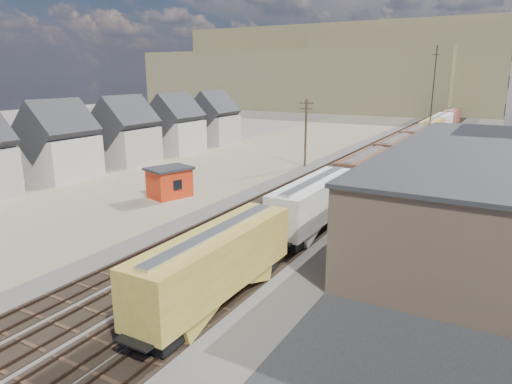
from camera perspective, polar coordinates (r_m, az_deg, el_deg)
The scene contains 11 objects.
ground at distance 30.44m, azimuth -11.45°, elevation -12.26°, with size 300.00×300.00×0.00m, color #6B6356.
ballast_bed at distance 73.82m, azimuth 14.69°, elevation 3.53°, with size 18.00×200.00×0.06m, color #4C4742.
dirt_yard at distance 72.62m, azimuth -2.89°, elevation 3.80°, with size 24.00×180.00×0.03m, color #837A5A.
rail_tracks at distance 73.95m, azimuth 14.28°, elevation 3.64°, with size 11.40×200.00×0.24m.
freight_train at distance 76.05m, azimuth 18.32°, elevation 5.70°, with size 3.00×119.74×4.46m.
warehouse at distance 46.43m, azimuth 24.74°, elevation 0.87°, with size 12.40×40.40×7.25m.
utility_pole_north at distance 68.24m, azimuth 6.24°, elevation 7.53°, with size 2.20×0.32×10.00m.
radio_mast at distance 81.29m, azimuth 21.14°, elevation 10.49°, with size 1.20×0.16×18.00m.
townhouse_row at distance 69.71m, azimuth -19.57°, elevation 6.13°, with size 8.15×68.16×10.47m.
hills_north at distance 189.02m, azimuth 24.70°, elevation 13.47°, with size 265.00×80.00×32.00m.
maintenance_shed at distance 52.27m, azimuth -10.76°, elevation 1.25°, with size 4.89×5.58×3.44m.
Camera 1 is at (18.22, -20.24, 13.61)m, focal length 32.00 mm.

